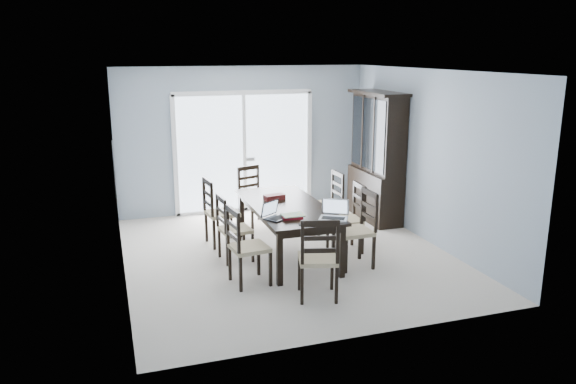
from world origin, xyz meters
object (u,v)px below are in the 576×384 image
(dining_table, at_px, (287,210))
(chair_end_near, at_px, (319,250))
(chair_left_far, at_px, (216,205))
(game_box, at_px, (274,197))
(chair_right_near, at_px, (361,220))
(chair_right_mid, at_px, (352,210))
(chair_right_far, at_px, (331,196))
(laptop_silver, at_px, (334,215))
(hot_tub, at_px, (202,176))
(chair_left_near, at_px, (242,238))
(china_hutch, at_px, (377,158))
(chair_end_far, at_px, (252,189))
(laptop_dark, at_px, (278,215))
(cell_phone, at_px, (304,224))
(chair_left_mid, at_px, (229,221))

(dining_table, bearing_deg, chair_end_near, -94.37)
(chair_left_far, distance_m, game_box, 0.91)
(chair_right_near, xyz_separation_m, chair_right_mid, (0.13, 0.57, -0.03))
(chair_right_far, relative_size, laptop_silver, 2.62)
(hot_tub, bearing_deg, chair_left_near, -92.94)
(china_hutch, xyz_separation_m, laptop_silver, (-1.67, -2.11, -0.26))
(chair_end_near, xyz_separation_m, chair_end_far, (0.04, 3.21, -0.03))
(chair_left_near, bearing_deg, china_hutch, 118.93)
(chair_right_far, height_order, chair_end_near, chair_end_near)
(laptop_dark, bearing_deg, cell_phone, -91.70)
(chair_left_near, distance_m, cell_phone, 0.79)
(chair_left_near, relative_size, chair_end_far, 1.03)
(china_hutch, height_order, chair_end_far, china_hutch)
(dining_table, height_order, chair_right_far, chair_right_far)
(chair_right_mid, bearing_deg, chair_right_near, 170.01)
(chair_right_mid, xyz_separation_m, chair_end_far, (-1.03, 1.77, -0.02))
(chair_left_mid, bearing_deg, chair_end_far, 149.29)
(laptop_dark, bearing_deg, chair_end_near, -112.36)
(dining_table, relative_size, hot_tub, 1.06)
(chair_right_near, bearing_deg, chair_left_far, 48.51)
(cell_phone, bearing_deg, chair_left_mid, 132.86)
(chair_left_mid, distance_m, chair_right_mid, 1.79)
(cell_phone, bearing_deg, chair_right_near, 23.38)
(dining_table, xyz_separation_m, china_hutch, (2.02, 1.25, 0.40))
(chair_left_near, bearing_deg, dining_table, 127.20)
(chair_end_near, bearing_deg, laptop_silver, 70.95)
(chair_right_near, height_order, hot_tub, chair_right_near)
(chair_left_mid, xyz_separation_m, chair_end_near, (0.71, -1.59, 0.05))
(cell_phone, height_order, hot_tub, hot_tub)
(chair_right_near, distance_m, chair_right_far, 1.48)
(chair_left_mid, height_order, laptop_silver, chair_left_mid)
(china_hutch, height_order, chair_left_near, china_hutch)
(china_hutch, distance_m, laptop_dark, 3.00)
(laptop_dark, distance_m, laptop_silver, 0.72)
(dining_table, bearing_deg, chair_right_far, 38.34)
(dining_table, xyz_separation_m, hot_tub, (-0.64, 3.40, -0.18))
(laptop_silver, bearing_deg, chair_right_near, 50.86)
(hot_tub, bearing_deg, chair_end_near, -84.02)
(chair_right_near, distance_m, game_box, 1.36)
(chair_end_far, xyz_separation_m, cell_phone, (-0.02, -2.62, 0.16))
(chair_left_far, height_order, chair_right_near, chair_right_near)
(chair_end_near, bearing_deg, chair_right_near, 57.72)
(chair_left_far, distance_m, chair_end_far, 1.21)
(chair_left_mid, bearing_deg, chair_right_far, 106.66)
(chair_right_mid, relative_size, hot_tub, 0.55)
(chair_left_far, bearing_deg, chair_end_near, 11.70)
(chair_end_far, relative_size, laptop_dark, 2.90)
(china_hutch, xyz_separation_m, cell_phone, (-2.12, -2.21, -0.31))
(chair_left_near, height_order, chair_left_mid, chair_left_near)
(chair_left_near, relative_size, chair_left_far, 0.98)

